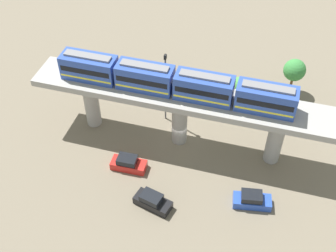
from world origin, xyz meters
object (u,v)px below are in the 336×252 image
(parked_car_red, at_px, (128,164))
(signal_post, at_px, (165,85))
(train, at_px, (174,82))
(parked_car_blue, at_px, (252,200))
(tree_near_viaduct, at_px, (239,87))
(parked_car_black, at_px, (152,201))
(tree_mid_lot, at_px, (295,70))

(parked_car_red, distance_m, signal_post, 10.91)
(train, xyz_separation_m, parked_car_blue, (-7.39, -11.07, -8.52))
(signal_post, bearing_deg, tree_near_viaduct, -60.49)
(parked_car_black, distance_m, parked_car_blue, 11.02)
(tree_near_viaduct, relative_size, tree_mid_lot, 0.90)
(train, bearing_deg, parked_car_red, 147.62)
(signal_post, bearing_deg, parked_car_blue, -129.52)
(train, bearing_deg, parked_car_blue, -123.75)
(train, height_order, parked_car_red, train)
(tree_near_viaduct, xyz_separation_m, signal_post, (-4.99, 8.81, 2.16))
(parked_car_red, distance_m, tree_mid_lot, 26.54)
(tree_mid_lot, bearing_deg, parked_car_black, 151.67)
(tree_near_viaduct, bearing_deg, train, 141.00)
(tree_near_viaduct, bearing_deg, parked_car_black, 161.66)
(parked_car_red, bearing_deg, tree_near_viaduct, -38.16)
(parked_car_red, height_order, signal_post, signal_post)
(parked_car_blue, distance_m, tree_mid_lot, 21.38)
(parked_car_black, height_order, signal_post, signal_post)
(parked_car_blue, xyz_separation_m, tree_near_viaduct, (15.78, 4.27, 2.78))
(parked_car_black, xyz_separation_m, signal_post, (13.97, 2.53, 4.95))
(parked_car_red, distance_m, tree_near_viaduct, 18.26)
(parked_car_red, bearing_deg, train, -34.20)
(parked_car_blue, distance_m, signal_post, 17.67)
(parked_car_blue, height_order, tree_mid_lot, tree_mid_lot)
(parked_car_black, relative_size, parked_car_blue, 1.02)
(parked_car_blue, xyz_separation_m, tree_mid_lot, (21.01, -2.48, 3.09))
(parked_car_black, relative_size, tree_near_viaduct, 0.93)
(tree_near_viaduct, bearing_deg, tree_mid_lot, -52.27)
(parked_car_black, bearing_deg, signal_post, 24.03)
(parked_car_black, height_order, parked_car_red, same)
(parked_car_black, height_order, parked_car_blue, same)
(parked_car_red, relative_size, tree_near_viaduct, 0.88)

